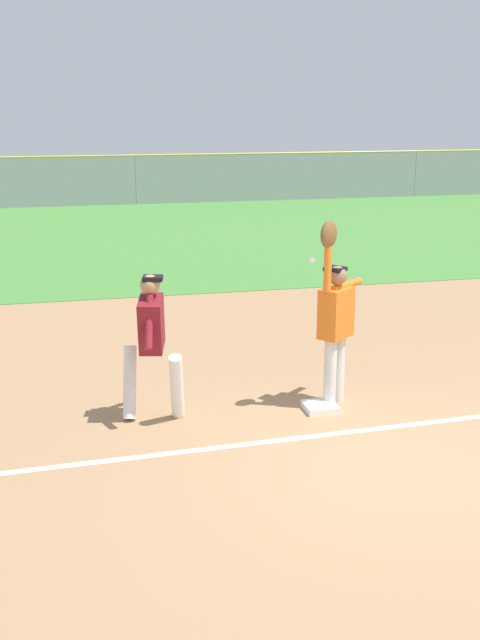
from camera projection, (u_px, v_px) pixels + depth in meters
ground_plane at (391, 470)px, 8.10m from camera, size 73.02×73.02×0.00m
outfield_grass at (166, 235)px, 22.34m from camera, size 43.46×14.36×0.01m
first_base at (320, 407)px, 9.66m from camera, size 0.38×0.38×0.08m
fielder at (335, 316)px, 9.58m from camera, size 0.77×0.65×2.28m
runner at (152, 337)px, 9.15m from camera, size 0.75×0.84×1.72m
baseball at (312, 260)px, 9.21m from camera, size 0.07×0.07×0.07m
outfield_fence at (136, 180)px, 28.84m from camera, size 43.54×0.08×1.77m
parked_car_green at (102, 176)px, 32.79m from camera, size 4.49×2.30×1.25m
parked_car_blue at (229, 173)px, 33.96m from camera, size 4.52×2.35×1.25m
parked_car_white at (366, 171)px, 35.20m from camera, size 4.57×2.46×1.25m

